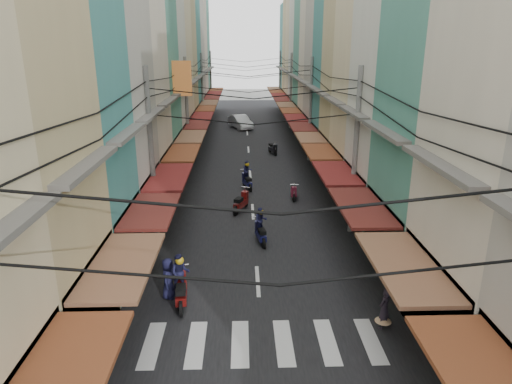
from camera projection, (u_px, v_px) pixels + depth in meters
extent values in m
plane|color=slate|center=(256.00, 259.00, 20.29)|extent=(160.00, 160.00, 0.00)
cube|color=black|center=(249.00, 155.00, 39.30)|extent=(10.00, 80.00, 0.02)
cube|color=gray|center=(173.00, 155.00, 39.10)|extent=(3.00, 80.00, 0.06)
cube|color=gray|center=(324.00, 154.00, 39.48)|extent=(3.00, 80.00, 0.06)
cube|color=silver|center=(152.00, 345.00, 14.48)|extent=(0.55, 2.40, 0.01)
cube|color=silver|center=(196.00, 344.00, 14.52)|extent=(0.55, 2.40, 0.01)
cube|color=silver|center=(240.00, 343.00, 14.56)|extent=(0.55, 2.40, 0.01)
cube|color=silver|center=(284.00, 342.00, 14.60)|extent=(0.55, 2.40, 0.01)
cube|color=silver|center=(327.00, 341.00, 14.64)|extent=(0.55, 2.40, 0.01)
cube|color=silver|center=(370.00, 340.00, 14.69)|extent=(0.55, 2.40, 0.01)
cube|color=brown|center=(62.00, 377.00, 8.81)|extent=(1.80, 4.34, 0.12)
cube|color=#595651|center=(1.00, 234.00, 7.86)|extent=(0.50, 4.24, 0.15)
cube|color=black|center=(76.00, 307.00, 13.67)|extent=(1.20, 4.52, 3.20)
cube|color=brown|center=(122.00, 264.00, 13.28)|extent=(1.80, 4.33, 0.12)
cube|color=#595651|center=(88.00, 165.00, 12.34)|extent=(0.50, 4.23, 0.15)
cube|color=teal|center=(21.00, 28.00, 15.39)|extent=(6.00, 4.30, 19.25)
cube|color=black|center=(116.00, 244.00, 17.95)|extent=(1.20, 4.13, 3.20)
cube|color=maroon|center=(151.00, 211.00, 17.56)|extent=(1.80, 3.96, 0.12)
cube|color=#595651|center=(128.00, 134.00, 16.61)|extent=(0.50, 3.87, 0.15)
cube|color=#A5A197|center=(68.00, 11.00, 19.62)|extent=(6.00, 5.14, 20.93)
cube|color=black|center=(141.00, 204.00, 22.44)|extent=(1.20, 4.94, 3.20)
cube|color=maroon|center=(170.00, 177.00, 22.05)|extent=(1.80, 4.73, 0.12)
cube|color=#595651|center=(152.00, 115.00, 21.10)|extent=(0.50, 4.63, 0.15)
cube|color=beige|center=(106.00, 52.00, 24.96)|extent=(6.00, 4.95, 17.43)
cube|color=black|center=(158.00, 176.00, 27.23)|extent=(1.20, 4.75, 3.20)
cube|color=brown|center=(182.00, 153.00, 26.85)|extent=(1.80, 4.56, 0.12)
cube|color=#595651|center=(168.00, 102.00, 25.90)|extent=(0.50, 4.46, 0.15)
cube|color=#4A907D|center=(128.00, 59.00, 29.86)|extent=(6.00, 4.99, 16.32)
cube|color=black|center=(171.00, 156.00, 31.96)|extent=(1.20, 4.80, 3.20)
cube|color=brown|center=(191.00, 137.00, 31.57)|extent=(1.80, 4.60, 0.12)
cube|color=#595651|center=(179.00, 93.00, 30.62)|extent=(0.50, 4.50, 0.15)
cube|color=beige|center=(140.00, 11.00, 33.42)|extent=(6.00, 4.65, 22.87)
cube|color=black|center=(179.00, 142.00, 36.54)|extent=(1.20, 4.46, 3.20)
cube|color=maroon|center=(197.00, 125.00, 36.15)|extent=(1.80, 4.27, 0.12)
cube|color=#595651|center=(187.00, 86.00, 35.20)|extent=(0.50, 4.18, 0.15)
cube|color=beige|center=(153.00, 29.00, 38.31)|extent=(6.00, 4.89, 20.58)
cube|color=black|center=(186.00, 131.00, 41.07)|extent=(1.20, 4.70, 3.20)
cube|color=maroon|center=(202.00, 116.00, 40.69)|extent=(1.80, 4.50, 0.12)
cube|color=#595651|center=(194.00, 81.00, 39.74)|extent=(0.50, 4.40, 0.15)
cube|color=tan|center=(163.00, 43.00, 43.12)|extent=(6.00, 4.52, 18.44)
cube|color=black|center=(192.00, 123.00, 45.55)|extent=(1.20, 4.34, 3.20)
cube|color=brown|center=(206.00, 109.00, 45.16)|extent=(1.80, 4.16, 0.12)
cube|color=#595651|center=(198.00, 78.00, 44.21)|extent=(0.50, 4.07, 0.15)
cube|color=teal|center=(170.00, 32.00, 47.39)|extent=(6.00, 5.20, 20.63)
cube|color=black|center=(196.00, 116.00, 50.16)|extent=(1.20, 4.99, 3.20)
cube|color=brown|center=(209.00, 103.00, 49.77)|extent=(1.80, 4.78, 0.12)
cube|color=#595651|center=(202.00, 74.00, 48.83)|extent=(0.50, 4.68, 0.15)
cube|color=#A5A197|center=(175.00, 19.00, 51.73)|extent=(6.00, 4.94, 23.70)
cube|color=black|center=(200.00, 109.00, 54.98)|extent=(1.20, 4.74, 3.20)
cube|color=maroon|center=(212.00, 97.00, 54.59)|extent=(1.80, 4.55, 0.12)
cube|color=#595651|center=(206.00, 72.00, 53.64)|extent=(0.50, 4.45, 0.15)
cube|color=beige|center=(181.00, 32.00, 56.84)|extent=(6.00, 4.96, 21.12)
cube|color=black|center=(203.00, 104.00, 59.68)|extent=(1.20, 4.76, 3.20)
cube|color=maroon|center=(214.00, 93.00, 59.29)|extent=(1.80, 4.56, 0.12)
cube|color=#595651|center=(209.00, 69.00, 58.34)|extent=(0.50, 4.46, 0.15)
cube|color=#4A907D|center=(186.00, 37.00, 61.78)|extent=(6.00, 5.04, 19.90)
cube|color=black|center=(206.00, 100.00, 64.43)|extent=(1.20, 4.84, 3.20)
cube|color=brown|center=(216.00, 90.00, 64.04)|extent=(1.80, 4.64, 0.12)
cube|color=#595651|center=(211.00, 67.00, 63.10)|extent=(0.50, 4.54, 0.15)
cube|color=#583014|center=(182.00, 78.00, 29.40)|extent=(1.20, 0.40, 2.20)
cube|color=brown|center=(491.00, 383.00, 8.65)|extent=(1.80, 4.35, 0.12)
cube|color=black|center=(448.00, 306.00, 13.74)|extent=(1.20, 4.78, 3.20)
cube|color=brown|center=(404.00, 265.00, 13.26)|extent=(1.80, 4.58, 0.12)
cube|color=#595651|center=(439.00, 165.00, 12.35)|extent=(0.50, 4.48, 0.15)
cube|color=#4A907D|center=(475.00, 89.00, 16.72)|extent=(6.00, 5.03, 15.08)
cube|color=black|center=(395.00, 239.00, 18.49)|extent=(1.20, 4.83, 3.20)
cube|color=maroon|center=(361.00, 207.00, 18.01)|extent=(1.80, 4.63, 0.12)
cube|color=#595651|center=(384.00, 131.00, 17.10)|extent=(0.50, 4.53, 0.15)
cube|color=beige|center=(432.00, 4.00, 20.37)|extent=(6.00, 4.79, 21.66)
cube|color=black|center=(364.00, 199.00, 23.16)|extent=(1.20, 4.60, 3.20)
cube|color=maroon|center=(336.00, 173.00, 22.68)|extent=(1.80, 4.41, 0.12)
cube|color=#595651|center=(353.00, 112.00, 21.77)|extent=(0.50, 4.31, 0.15)
cube|color=beige|center=(397.00, 20.00, 24.94)|extent=(6.00, 4.52, 20.74)
cube|color=black|center=(344.00, 174.00, 27.59)|extent=(1.20, 4.34, 3.20)
cube|color=brown|center=(321.00, 152.00, 27.11)|extent=(1.80, 4.16, 0.12)
cube|color=#595651|center=(334.00, 101.00, 26.20)|extent=(0.50, 4.07, 0.15)
cube|color=tan|center=(371.00, 77.00, 30.07)|extent=(6.00, 4.12, 14.13)
cube|color=black|center=(331.00, 157.00, 31.69)|extent=(1.20, 3.96, 3.20)
cube|color=brown|center=(310.00, 138.00, 31.22)|extent=(1.80, 3.79, 0.12)
cube|color=#595651|center=(322.00, 93.00, 30.31)|extent=(0.50, 3.71, 0.15)
cube|color=teal|center=(357.00, 48.00, 33.58)|extent=(6.00, 4.40, 17.68)
cube|color=black|center=(321.00, 145.00, 35.75)|extent=(1.20, 4.23, 3.20)
cube|color=maroon|center=(302.00, 127.00, 35.27)|extent=(1.80, 4.05, 0.12)
cube|color=#595651|center=(312.00, 87.00, 34.36)|extent=(0.50, 3.96, 0.15)
cube|color=#A5A197|center=(346.00, 16.00, 37.11)|extent=(6.00, 4.64, 22.59)
cube|color=black|center=(312.00, 134.00, 40.04)|extent=(1.20, 4.45, 3.20)
cube|color=maroon|center=(296.00, 118.00, 39.56)|extent=(1.80, 4.26, 0.12)
cube|color=#595651|center=(304.00, 82.00, 38.65)|extent=(0.50, 4.17, 0.15)
cube|color=beige|center=(335.00, 26.00, 41.42)|extent=(6.00, 4.00, 21.25)
cube|color=black|center=(306.00, 125.00, 44.15)|extent=(1.20, 3.84, 3.20)
cube|color=brown|center=(290.00, 111.00, 43.67)|extent=(1.80, 3.68, 0.12)
cube|color=#595651|center=(298.00, 79.00, 42.76)|extent=(0.50, 3.60, 0.15)
cube|color=#4A907D|center=(327.00, 22.00, 45.54)|extent=(6.00, 5.01, 22.33)
cube|color=black|center=(300.00, 118.00, 48.43)|extent=(1.20, 4.81, 3.20)
cube|color=brown|center=(286.00, 105.00, 47.95)|extent=(1.80, 4.61, 0.12)
cube|color=#595651|center=(293.00, 76.00, 47.04)|extent=(0.50, 4.51, 0.15)
cube|color=beige|center=(318.00, 37.00, 50.70)|extent=(6.00, 5.00, 19.71)
cube|color=black|center=(295.00, 111.00, 53.18)|extent=(1.20, 4.80, 3.20)
cube|color=maroon|center=(282.00, 99.00, 52.71)|extent=(1.80, 4.60, 0.12)
cube|color=#595651|center=(288.00, 73.00, 51.80)|extent=(0.50, 4.50, 0.15)
cube|color=beige|center=(311.00, 50.00, 55.57)|extent=(6.00, 4.32, 16.86)
cube|color=black|center=(290.00, 106.00, 57.61)|extent=(1.20, 4.15, 3.20)
cube|color=maroon|center=(279.00, 95.00, 57.13)|extent=(1.80, 3.97, 0.12)
cube|color=#595651|center=(284.00, 70.00, 56.22)|extent=(0.50, 3.89, 0.15)
cube|color=tan|center=(307.00, 37.00, 59.20)|extent=(6.00, 4.33, 19.96)
cube|color=black|center=(287.00, 102.00, 61.72)|extent=(1.20, 4.16, 3.20)
cube|color=brown|center=(276.00, 92.00, 61.24)|extent=(1.80, 3.99, 0.12)
cube|color=#595651|center=(281.00, 69.00, 60.33)|extent=(0.50, 3.90, 0.15)
cube|color=teal|center=(302.00, 58.00, 64.44)|extent=(6.00, 4.88, 14.34)
cube|color=black|center=(284.00, 98.00, 66.10)|extent=(1.20, 4.68, 3.20)
cube|color=brown|center=(274.00, 88.00, 65.62)|extent=(1.80, 4.49, 0.12)
cube|color=#595651|center=(279.00, 67.00, 64.71)|extent=(0.50, 4.39, 0.15)
cylinder|color=gray|center=(152.00, 154.00, 21.73)|extent=(0.26, 0.26, 8.20)
cylinder|color=gray|center=(355.00, 153.00, 22.02)|extent=(0.26, 0.26, 8.20)
cylinder|color=gray|center=(187.00, 111.00, 35.98)|extent=(0.26, 0.26, 8.20)
cylinder|color=gray|center=(310.00, 110.00, 36.27)|extent=(0.26, 0.26, 8.20)
cylinder|color=gray|center=(202.00, 92.00, 50.24)|extent=(0.26, 0.26, 8.20)
cylinder|color=gray|center=(291.00, 91.00, 50.53)|extent=(0.26, 0.26, 8.20)
cylinder|color=gray|center=(211.00, 81.00, 64.49)|extent=(0.26, 0.26, 8.20)
cylinder|color=gray|center=(280.00, 81.00, 64.79)|extent=(0.26, 0.26, 8.20)
imported|color=silver|center=(241.00, 128.00, 51.62)|extent=(5.60, 3.67, 1.84)
imported|color=black|center=(411.00, 244.00, 21.83)|extent=(1.73, 0.69, 1.18)
cylinder|color=black|center=(184.00, 288.00, 17.32)|extent=(0.11, 0.58, 0.58)
cylinder|color=black|center=(179.00, 309.00, 15.94)|extent=(0.11, 0.58, 0.58)
cube|color=#660F0D|center=(181.00, 294.00, 16.58)|extent=(0.38, 1.28, 0.31)
cube|color=black|center=(180.00, 290.00, 16.21)|extent=(0.36, 0.61, 0.20)
cube|color=#660F0D|center=(183.00, 279.00, 17.08)|extent=(0.33, 0.31, 0.61)
imported|color=#1C1C41|center=(181.00, 290.00, 16.53)|extent=(0.59, 0.42, 1.48)
sphere|color=gold|center=(180.00, 263.00, 16.19)|extent=(0.31, 0.31, 0.31)
cylinder|color=black|center=(260.00, 233.00, 22.46)|extent=(0.10, 0.51, 0.51)
cylinder|color=black|center=(261.00, 244.00, 21.24)|extent=(0.10, 0.51, 0.51)
cube|color=#151752|center=(261.00, 235.00, 21.80)|extent=(0.34, 1.14, 0.28)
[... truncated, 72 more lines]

